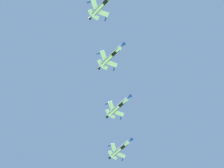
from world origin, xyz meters
TOP-DOWN VIEW (x-y plane):
  - fighter_jet_lead at (-21.18, 24.95)m, footprint 15.84×10.25m
  - fighter_jet_left_wing at (-29.78, 44.13)m, footprint 15.84×10.23m
  - fighter_jet_right_wing at (-41.01, 66.84)m, footprint 15.84×10.19m
  - fighter_jet_left_outer at (-52.60, 86.26)m, footprint 15.84×10.00m

SIDE VIEW (x-z plane):
  - fighter_jet_left_outer at x=-52.60m, z-range 129.45..134.17m
  - fighter_jet_left_wing at x=-29.78m, z-range 129.94..134.32m
  - fighter_jet_right_wing at x=-41.01m, z-range 131.10..135.50m
  - fighter_jet_lead at x=-21.18m, z-range 133.12..137.50m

